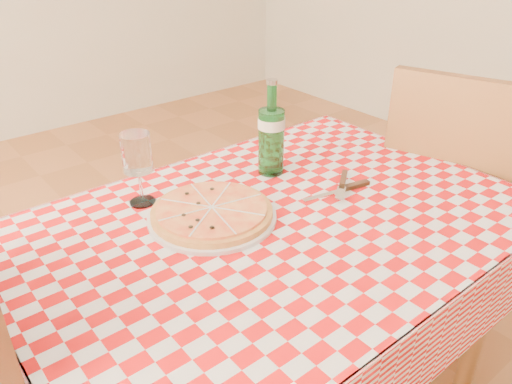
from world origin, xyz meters
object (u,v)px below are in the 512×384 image
Objects in this scene: dining_table at (276,251)px; water_bottle at (271,128)px; wine_glass at (139,169)px; pizza_plate at (212,211)px; chair_near at (456,194)px.

water_bottle is (0.16, 0.21, 0.24)m from dining_table.
water_bottle reaches higher than wine_glass.
water_bottle is at bearing 52.78° from dining_table.
pizza_plate is 0.22m from wine_glass.
pizza_plate is 1.65× the size of wine_glass.
dining_table is 0.20m from pizza_plate.
wine_glass is at bearing 127.33° from dining_table.
water_bottle is at bearing 138.30° from chair_near.
pizza_plate reaches higher than dining_table.
chair_near is at bearing -24.25° from water_bottle.
wine_glass reaches higher than pizza_plate.
water_bottle reaches higher than chair_near.
chair_near is (0.78, -0.06, -0.07)m from dining_table.
wine_glass is at bearing 143.06° from chair_near.
chair_near is 0.74m from water_bottle.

